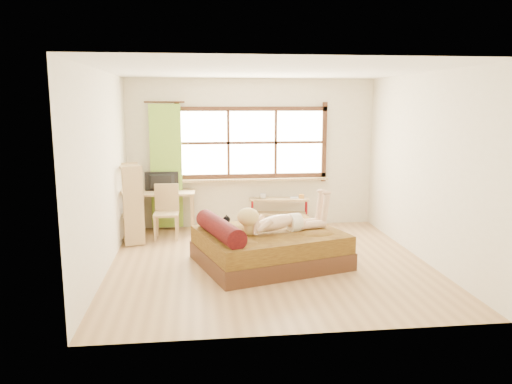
{
  "coord_description": "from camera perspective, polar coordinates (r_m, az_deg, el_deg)",
  "views": [
    {
      "loc": [
        -0.99,
        -6.8,
        2.28
      ],
      "look_at": [
        -0.17,
        0.2,
        1.0
      ],
      "focal_mm": 35.0,
      "sensor_mm": 36.0,
      "label": 1
    }
  ],
  "objects": [
    {
      "name": "bookshelf",
      "position": [
        8.39,
        -14.03,
        -1.26
      ],
      "size": [
        0.44,
        0.62,
        1.28
      ],
      "rotation": [
        0.0,
        0.0,
        0.25
      ],
      "color": "#A28758",
      "rests_on": "floor"
    },
    {
      "name": "monitor",
      "position": [
        8.93,
        -10.77,
        1.15
      ],
      "size": [
        0.59,
        0.1,
        0.34
      ],
      "primitive_type": "imported",
      "rotation": [
        0.0,
        0.0,
        3.11
      ],
      "color": "black",
      "rests_on": "desk"
    },
    {
      "name": "wall_back",
      "position": [
        9.15,
        -0.46,
        4.42
      ],
      "size": [
        4.5,
        0.0,
        4.5
      ],
      "primitive_type": "plane",
      "rotation": [
        1.57,
        0.0,
        0.0
      ],
      "color": "silver",
      "rests_on": "floor"
    },
    {
      "name": "woman",
      "position": [
        6.99,
        2.89,
        -2.25
      ],
      "size": [
        1.4,
        0.76,
        0.58
      ],
      "primitive_type": null,
      "rotation": [
        0.0,
        0.0,
        0.29
      ],
      "color": "#D6AB8A",
      "rests_on": "bed"
    },
    {
      "name": "chair",
      "position": [
        8.59,
        -10.19,
        -1.83
      ],
      "size": [
        0.42,
        0.42,
        0.91
      ],
      "rotation": [
        0.0,
        0.0,
        -0.03
      ],
      "color": "#A28758",
      "rests_on": "floor"
    },
    {
      "name": "pipe_shelf",
      "position": [
        9.19,
        2.74,
        -1.59
      ],
      "size": [
        1.11,
        0.43,
        0.61
      ],
      "rotation": [
        0.0,
        0.0,
        -0.15
      ],
      "color": "#A28758",
      "rests_on": "floor"
    },
    {
      "name": "floor",
      "position": [
        7.24,
        1.52,
        -8.1
      ],
      "size": [
        4.5,
        4.5,
        0.0
      ],
      "primitive_type": "plane",
      "color": "#9E754C",
      "rests_on": "ground"
    },
    {
      "name": "ceiling",
      "position": [
        6.89,
        1.63,
        13.74
      ],
      "size": [
        4.5,
        4.5,
        0.0
      ],
      "primitive_type": "plane",
      "rotation": [
        3.14,
        0.0,
        0.0
      ],
      "color": "white",
      "rests_on": "wall_back"
    },
    {
      "name": "kitten",
      "position": [
        7.09,
        -4.3,
        -3.53
      ],
      "size": [
        0.31,
        0.19,
        0.23
      ],
      "primitive_type": null,
      "rotation": [
        0.0,
        0.0,
        0.29
      ],
      "color": "black",
      "rests_on": "bed"
    },
    {
      "name": "window",
      "position": [
        9.11,
        -0.44,
        5.39
      ],
      "size": [
        2.8,
        0.16,
        1.46
      ],
      "color": "#FFEDBF",
      "rests_on": "wall_back"
    },
    {
      "name": "curtain",
      "position": [
        9.02,
        -10.22,
        2.89
      ],
      "size": [
        0.55,
        0.1,
        2.2
      ],
      "primitive_type": "cube",
      "color": "#639729",
      "rests_on": "wall_back"
    },
    {
      "name": "wall_left",
      "position": [
        6.98,
        -17.04,
        2.14
      ],
      "size": [
        0.0,
        4.5,
        4.5
      ],
      "primitive_type": "plane",
      "rotation": [
        1.57,
        0.0,
        1.57
      ],
      "color": "silver",
      "rests_on": "floor"
    },
    {
      "name": "wall_right",
      "position": [
        7.59,
        18.64,
        2.68
      ],
      "size": [
        0.0,
        4.5,
        4.5
      ],
      "primitive_type": "plane",
      "rotation": [
        1.57,
        0.0,
        -1.57
      ],
      "color": "silver",
      "rests_on": "floor"
    },
    {
      "name": "wall_front",
      "position": [
        4.75,
        5.49,
        -1.08
      ],
      "size": [
        4.5,
        0.0,
        4.5
      ],
      "primitive_type": "plane",
      "rotation": [
        -1.57,
        0.0,
        0.0
      ],
      "color": "silver",
      "rests_on": "floor"
    },
    {
      "name": "book",
      "position": [
        9.19,
        3.91,
        -0.63
      ],
      "size": [
        0.18,
        0.23,
        0.02
      ],
      "primitive_type": "imported",
      "rotation": [
        0.0,
        0.0,
        -0.15
      ],
      "color": "gray",
      "rests_on": "pipe_shelf"
    },
    {
      "name": "bed",
      "position": [
        7.12,
        1.24,
        -6.22
      ],
      "size": [
        2.28,
        2.03,
        0.73
      ],
      "rotation": [
        0.0,
        0.0,
        0.29
      ],
      "color": "#362010",
      "rests_on": "floor"
    },
    {
      "name": "desk",
      "position": [
        8.93,
        -10.73,
        -0.58
      ],
      "size": [
        1.18,
        0.57,
        0.73
      ],
      "rotation": [
        0.0,
        0.0,
        -0.03
      ],
      "color": "#A28758",
      "rests_on": "floor"
    },
    {
      "name": "cup",
      "position": [
        9.11,
        0.82,
        -0.45
      ],
      "size": [
        0.14,
        0.14,
        0.09
      ],
      "primitive_type": "imported",
      "rotation": [
        0.0,
        0.0,
        -0.15
      ],
      "color": "gray",
      "rests_on": "pipe_shelf"
    }
  ]
}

